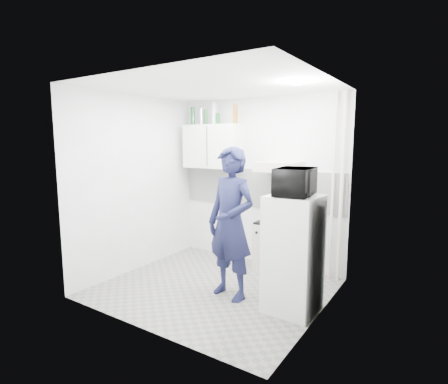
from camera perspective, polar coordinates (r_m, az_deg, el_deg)
The scene contains 23 objects.
floor at distance 4.82m, azimuth -1.65°, elevation -15.36°, with size 2.80×2.80×0.00m, color slate.
ceiling at distance 4.47m, azimuth -1.79°, elevation 16.89°, with size 2.80×2.80×0.00m, color white.
wall_back at distance 5.52m, azimuth 5.72°, elevation 1.67°, with size 2.80×2.80×0.00m, color white.
wall_left at distance 5.38m, azimuth -14.06°, elevation 1.28°, with size 2.60×2.60×0.00m, color white.
wall_right at distance 3.84m, azimuth 15.67°, elevation -1.48°, with size 2.60×2.60×0.00m, color white.
person at distance 4.29m, azimuth 1.11°, elevation -5.14°, with size 0.68×0.45×1.87m, color #161938.
stove at distance 5.33m, azimuth 7.93°, elevation -8.89°, with size 0.46×0.46×0.73m, color beige.
fridge at distance 4.08m, azimuth 11.22°, elevation -9.89°, with size 0.55×0.55×1.34m, color white.
stove_top at distance 5.23m, azimuth 8.01°, elevation -4.93°, with size 0.44×0.44×0.03m, color black.
saucepan at distance 5.19m, azimuth 8.42°, elevation -4.28°, with size 0.19×0.19×0.11m, color silver.
microwave at distance 3.91m, azimuth 11.55°, elevation 1.65°, with size 0.38×0.55×0.31m, color black.
bottle_a at distance 5.99m, azimuth -5.12°, elevation 12.22°, with size 0.07×0.07×0.30m, color #144C1E.
bottle_b at distance 5.88m, azimuth -3.76°, elevation 12.16°, with size 0.07×0.07×0.26m, color silver.
bottle_c at distance 5.83m, azimuth -3.02°, elevation 12.12°, with size 0.06×0.06×0.25m, color #144C1E.
bottle_d at distance 5.73m, azimuth -1.60°, elevation 12.73°, with size 0.08×0.08×0.35m, color #B2B7BC.
canister_a at distance 5.69m, azimuth -1.05°, elevation 11.86°, with size 0.07×0.07×0.18m, color #144C1E.
bottle_e at distance 5.52m, azimuth 1.85°, elevation 12.58°, with size 0.07×0.07×0.29m, color brown.
upper_cabinet at distance 5.73m, azimuth -1.75°, elevation 7.45°, with size 1.00×0.35×0.70m, color white.
range_hood at distance 5.08m, azimuth 8.97°, elevation 4.09°, with size 0.60×0.50×0.14m, color beige.
backsplash at distance 5.52m, azimuth 5.63°, elevation 0.62°, with size 2.74×0.03×0.60m, color white.
pipe_a at distance 4.99m, azimuth 18.65°, elevation 0.56°, with size 0.05×0.05×2.60m, color beige.
pipe_b at distance 5.02m, azimuth 17.33°, elevation 0.67°, with size 0.04×0.04×2.60m, color beige.
ceiling_spot_fixture at distance 4.16m, azimuth 11.77°, elevation 16.94°, with size 0.10×0.10×0.02m, color white.
Camera 1 is at (2.53, -3.62, 1.93)m, focal length 28.00 mm.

